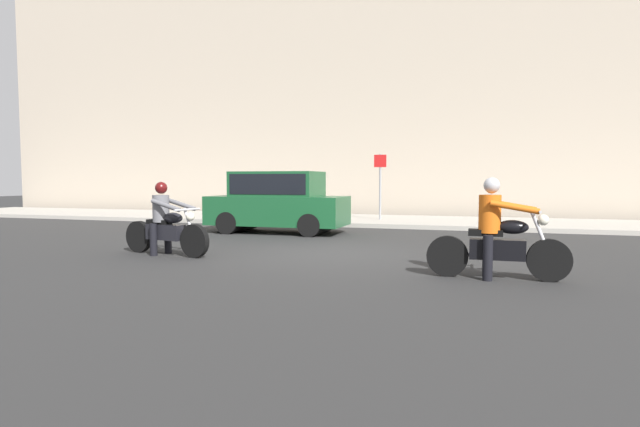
% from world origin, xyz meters
% --- Properties ---
extents(ground_plane, '(80.00, 80.00, 0.00)m').
position_xyz_m(ground_plane, '(0.00, 0.00, 0.00)').
color(ground_plane, '#2A2A2A').
extents(sidewalk_slab, '(40.00, 4.40, 0.14)m').
position_xyz_m(sidewalk_slab, '(0.00, 8.00, 0.07)').
color(sidewalk_slab, '#A8A399').
rests_on(sidewalk_slab, ground_plane).
extents(building_facade, '(40.00, 1.40, 11.48)m').
position_xyz_m(building_facade, '(0.00, 11.40, 5.74)').
color(building_facade, '#B7A893').
rests_on(building_facade, ground_plane).
extents(motorcycle_with_rider_gray, '(2.24, 0.79, 1.52)m').
position_xyz_m(motorcycle_with_rider_gray, '(-3.07, -1.27, 0.62)').
color(motorcycle_with_rider_gray, black).
rests_on(motorcycle_with_rider_gray, ground_plane).
extents(motorcycle_with_rider_orange_stripe, '(2.18, 0.70, 1.60)m').
position_xyz_m(motorcycle_with_rider_orange_stripe, '(3.42, -1.92, 0.65)').
color(motorcycle_with_rider_orange_stripe, black).
rests_on(motorcycle_with_rider_orange_stripe, ground_plane).
extents(parked_hatchback_forest_green, '(4.03, 1.76, 1.80)m').
position_xyz_m(parked_hatchback_forest_green, '(-2.53, 3.58, 0.94)').
color(parked_hatchback_forest_green, '#164C28').
rests_on(parked_hatchback_forest_green, ground_plane).
extents(street_sign_post, '(0.44, 0.08, 2.34)m').
position_xyz_m(street_sign_post, '(-0.26, 7.69, 1.57)').
color(street_sign_post, gray).
rests_on(street_sign_post, sidewalk_slab).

